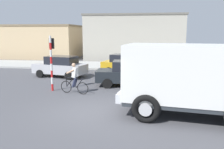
# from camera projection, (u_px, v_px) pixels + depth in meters

# --- Properties ---
(ground_plane) EXTENTS (120.00, 120.00, 0.00)m
(ground_plane) POSITION_uv_depth(u_px,v_px,m) (90.00, 112.00, 10.08)
(ground_plane) COLOR #4C4C51
(sidewalk_far) EXTENTS (80.00, 5.00, 0.16)m
(sidewalk_far) POSITION_uv_depth(u_px,v_px,m) (121.00, 66.00, 23.32)
(sidewalk_far) COLOR #ADADA8
(sidewalk_far) RESTS_ON ground
(truck_foreground) EXTENTS (5.72, 3.40, 2.90)m
(truck_foreground) POSITION_uv_depth(u_px,v_px,m) (190.00, 76.00, 9.32)
(truck_foreground) COLOR white
(truck_foreground) RESTS_ON ground
(cyclist) EXTENTS (1.70, 0.58, 1.72)m
(cyclist) POSITION_uv_depth(u_px,v_px,m) (74.00, 78.00, 12.92)
(cyclist) COLOR black
(cyclist) RESTS_ON ground
(traffic_light_pole) EXTENTS (0.24, 0.43, 3.20)m
(traffic_light_pole) POSITION_uv_depth(u_px,v_px,m) (51.00, 55.00, 13.42)
(traffic_light_pole) COLOR red
(traffic_light_pole) RESTS_ON ground
(car_red_near) EXTENTS (4.30, 2.66, 1.60)m
(car_red_near) POSITION_uv_depth(u_px,v_px,m) (126.00, 64.00, 19.08)
(car_red_near) COLOR gold
(car_red_near) RESTS_ON ground
(car_white_mid) EXTENTS (4.27, 2.51, 1.60)m
(car_white_mid) POSITION_uv_depth(u_px,v_px,m) (60.00, 66.00, 17.85)
(car_white_mid) COLOR #B7B7BC
(car_white_mid) RESTS_ON ground
(car_far_side) EXTENTS (4.06, 1.99, 1.60)m
(car_far_side) POSITION_uv_depth(u_px,v_px,m) (129.00, 73.00, 14.84)
(car_far_side) COLOR #1E2328
(car_far_side) RESTS_ON ground
(building_corner_left) EXTENTS (9.44, 7.65, 4.34)m
(building_corner_left) POSITION_uv_depth(u_px,v_px,m) (45.00, 41.00, 32.07)
(building_corner_left) COLOR #D1B284
(building_corner_left) RESTS_ON ground
(building_mid_block) EXTENTS (11.99, 7.49, 5.51)m
(building_mid_block) POSITION_uv_depth(u_px,v_px,m) (134.00, 37.00, 30.05)
(building_mid_block) COLOR #B2AD9E
(building_mid_block) RESTS_ON ground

